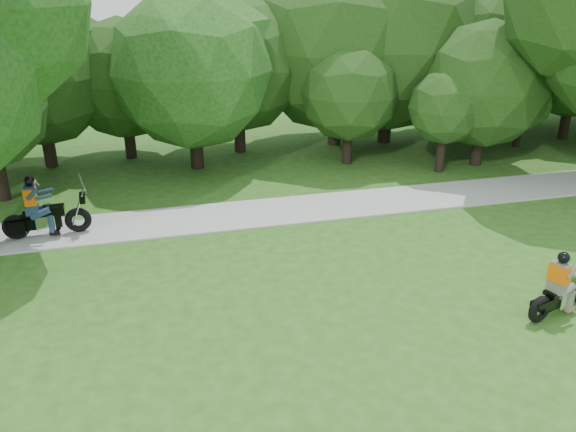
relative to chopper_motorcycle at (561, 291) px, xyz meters
name	(u,v)px	position (x,y,z in m)	size (l,w,h in m)	color
ground	(452,359)	(-3.04, -0.90, -0.56)	(100.00, 100.00, 0.00)	#2C4F16
walkway	(325,207)	(-3.04, 7.10, -0.53)	(60.00, 2.20, 0.06)	#9E9E99
tree_line	(303,59)	(-1.89, 13.86, 3.18)	(40.01, 11.82, 7.90)	black
chopper_motorcycle	(561,291)	(0.00, 0.00, 0.00)	(2.10, 0.96, 1.53)	black
touring_motorcycle	(40,214)	(-11.41, 6.91, 0.15)	(2.37, 0.74, 1.80)	black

